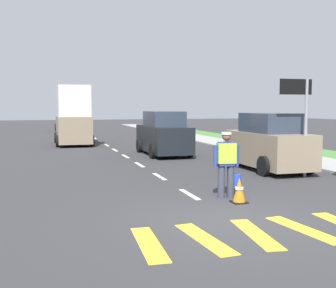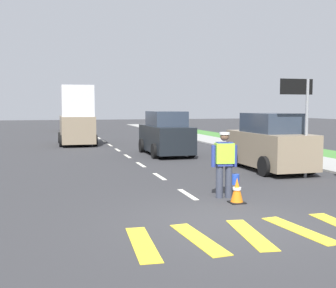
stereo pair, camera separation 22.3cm
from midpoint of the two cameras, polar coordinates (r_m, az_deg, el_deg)
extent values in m
plane|color=#333335|center=(29.09, -9.37, 0.40)|extent=(96.00, 96.00, 0.00)
cube|color=#9E9E99|center=(20.91, 14.65, -1.49)|extent=(2.40, 72.00, 0.14)
cube|color=#478438|center=(22.24, 19.96, -1.25)|extent=(2.40, 72.00, 0.06)
cube|color=yellow|center=(7.38, -3.46, -13.19)|extent=(0.47, 1.92, 0.01)
cube|color=yellow|center=(7.65, 4.03, -12.52)|extent=(0.51, 1.92, 0.01)
cube|color=yellow|center=(8.04, 10.86, -11.72)|extent=(0.59, 1.93, 0.01)
cube|color=yellow|center=(8.53, 16.95, -10.87)|extent=(0.57, 1.93, 0.01)
cube|color=silver|center=(11.30, 2.31, -6.75)|extent=(0.14, 1.40, 0.01)
cube|color=silver|center=(14.13, -1.62, -4.37)|extent=(0.14, 1.40, 0.01)
cube|color=silver|center=(17.01, -4.22, -2.78)|extent=(0.14, 1.40, 0.01)
cube|color=silver|center=(19.93, -6.05, -1.65)|extent=(0.14, 1.40, 0.01)
cube|color=silver|center=(22.87, -7.41, -0.81)|extent=(0.14, 1.40, 0.01)
cube|color=silver|center=(25.82, -8.46, -0.16)|extent=(0.14, 1.40, 0.01)
cube|color=silver|center=(28.79, -9.30, 0.36)|extent=(0.14, 1.40, 0.01)
cube|color=silver|center=(31.76, -9.97, 0.78)|extent=(0.14, 1.40, 0.01)
cube|color=silver|center=(34.73, -10.54, 1.13)|extent=(0.14, 1.40, 0.01)
cube|color=silver|center=(37.71, -11.01, 1.42)|extent=(0.14, 1.40, 0.01)
cube|color=silver|center=(40.70, -11.42, 1.67)|extent=(0.14, 1.40, 0.01)
cube|color=silver|center=(43.68, -11.77, 1.89)|extent=(0.14, 1.40, 0.01)
cube|color=silver|center=(46.67, -12.07, 2.08)|extent=(0.14, 1.40, 0.01)
cube|color=silver|center=(49.66, -12.34, 2.24)|extent=(0.14, 1.40, 0.01)
cube|color=silver|center=(52.64, -12.58, 2.39)|extent=(0.14, 1.40, 0.01)
cube|color=silver|center=(55.64, -12.79, 2.52)|extent=(0.14, 1.40, 0.01)
cylinder|color=#383D4C|center=(10.92, 6.57, -5.04)|extent=(0.18, 0.18, 0.82)
cylinder|color=#383D4C|center=(10.98, 7.78, -4.99)|extent=(0.18, 0.18, 0.82)
cube|color=navy|center=(10.85, 7.22, -1.32)|extent=(0.43, 0.29, 0.60)
cube|color=#A5EA33|center=(10.84, 7.22, -1.21)|extent=(0.49, 0.34, 0.51)
cylinder|color=navy|center=(10.78, 5.78, -1.61)|extent=(0.11, 0.11, 0.55)
cylinder|color=navy|center=(10.93, 8.62, -1.55)|extent=(0.11, 0.11, 0.55)
sphere|color=brown|center=(10.81, 7.24, 1.00)|extent=(0.22, 0.22, 0.22)
cylinder|color=silver|center=(10.80, 7.25, 1.42)|extent=(0.26, 0.26, 0.06)
cylinder|color=#2347B7|center=(11.12, 8.52, -4.66)|extent=(0.26, 0.26, 0.26)
cylinder|color=gray|center=(14.57, 17.56, 1.99)|extent=(0.10, 0.10, 3.20)
cube|color=white|center=(14.38, 16.30, 7.37)|extent=(1.10, 0.05, 0.44)
cube|color=black|center=(14.36, 16.33, 7.37)|extent=(1.16, 0.04, 0.50)
cube|color=black|center=(10.48, 8.89, -7.70)|extent=(0.36, 0.36, 0.03)
cone|color=orange|center=(10.41, 8.92, -6.05)|extent=(0.30, 0.30, 0.58)
cylinder|color=white|center=(10.41, 8.92, -5.90)|extent=(0.20, 0.20, 0.06)
cube|color=gray|center=(26.59, -12.83, 1.98)|extent=(1.90, 4.60, 1.56)
cube|color=#2D3847|center=(27.36, -12.98, 4.43)|extent=(1.67, 1.61, 0.70)
cube|color=silver|center=(25.75, -12.79, 5.63)|extent=(1.81, 2.53, 1.80)
cylinder|color=black|center=(25.29, -10.40, 0.47)|extent=(0.22, 0.68, 0.68)
cylinder|color=black|center=(25.16, -14.80, 0.36)|extent=(0.22, 0.68, 0.68)
cylinder|color=black|center=(28.12, -11.02, 0.91)|extent=(0.22, 0.68, 0.68)
cylinder|color=black|center=(28.01, -14.97, 0.82)|extent=(0.22, 0.68, 0.68)
cube|color=gray|center=(15.94, 12.89, -0.61)|extent=(1.66, 4.03, 1.20)
cube|color=#2D3847|center=(15.79, 13.14, 2.78)|extent=(1.46, 2.21, 0.70)
cylinder|color=black|center=(16.71, 8.23, -1.80)|extent=(0.22, 0.68, 0.68)
cylinder|color=black|center=(17.49, 13.29, -1.58)|extent=(0.22, 0.68, 0.68)
cylinder|color=black|center=(14.50, 12.35, -2.91)|extent=(0.22, 0.68, 0.68)
cylinder|color=black|center=(15.39, 17.90, -2.58)|extent=(0.22, 0.68, 0.68)
cube|color=black|center=(20.47, -0.95, 0.75)|extent=(1.70, 4.36, 1.21)
cube|color=#2D3847|center=(20.31, -0.87, 3.42)|extent=(1.50, 2.40, 0.70)
cylinder|color=black|center=(21.60, -4.14, -0.23)|extent=(0.22, 0.68, 0.68)
cylinder|color=black|center=(22.04, 0.29, -0.11)|extent=(0.22, 0.68, 0.68)
cylinder|color=black|center=(18.98, -2.39, -0.94)|extent=(0.22, 0.68, 0.68)
cylinder|color=black|center=(19.48, 2.59, -0.79)|extent=(0.22, 0.68, 0.68)
cube|color=gray|center=(41.60, -13.68, 2.77)|extent=(1.70, 3.84, 1.20)
cube|color=#2D3847|center=(41.67, -13.72, 4.08)|extent=(1.50, 2.11, 0.70)
cylinder|color=black|center=(40.48, -12.35, 2.11)|extent=(0.22, 0.68, 0.68)
cylinder|color=black|center=(40.39, -14.82, 2.06)|extent=(0.22, 0.68, 0.68)
cylinder|color=black|center=(42.85, -12.59, 2.26)|extent=(0.22, 0.68, 0.68)
cylinder|color=black|center=(42.77, -14.92, 2.21)|extent=(0.22, 0.68, 0.68)
camera|label=1|loc=(0.11, -90.46, -0.04)|focal=45.49mm
camera|label=2|loc=(0.11, 89.54, 0.04)|focal=45.49mm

